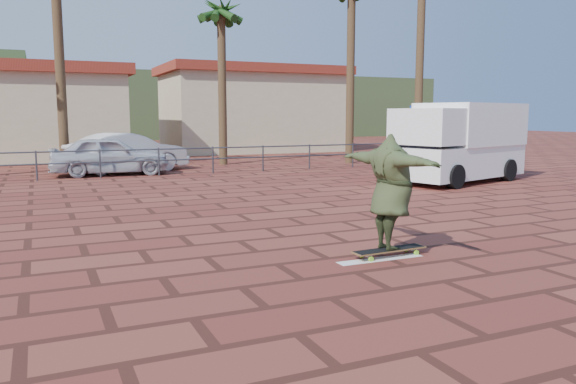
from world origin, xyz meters
The scene contains 12 objects.
ground centered at (0.00, 0.00, 0.00)m, with size 120.00×120.00×0.00m, color brown.
paint_stripe centered at (0.70, -1.20, 0.00)m, with size 1.40×0.22×0.01m, color white.
guardrail centered at (0.00, 12.00, 0.68)m, with size 24.06×0.06×1.00m.
palm_center centered at (3.50, 15.50, 6.36)m, with size 2.40×2.40×7.75m.
building_east centered at (8.00, 24.00, 2.54)m, with size 10.60×6.60×5.00m.
hill_front centered at (0.00, 50.00, 3.00)m, with size 70.00×18.00×6.00m, color #384C28.
longboard centered at (0.92, -1.11, 0.10)m, with size 1.25×0.34×0.12m.
skateboarder centered at (0.92, -1.11, 1.00)m, with size 2.16×0.59×1.76m, color #384424.
campervan centered at (8.57, 6.21, 1.33)m, with size 5.26×3.34×2.53m.
car_silver centered at (-1.56, 13.00, 0.71)m, with size 1.67×4.15×1.41m, color silver.
car_white centered at (-0.79, 13.99, 0.74)m, with size 1.57×4.51×1.49m, color silver.
street_sign centered at (9.53, 10.00, 1.76)m, with size 0.49×0.24×2.52m.
Camera 1 is at (-3.91, -8.14, 2.15)m, focal length 35.00 mm.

